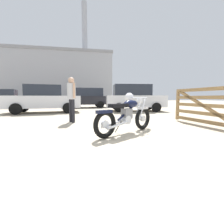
# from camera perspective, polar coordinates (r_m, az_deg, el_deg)

# --- Properties ---
(ground_plane) EXTENTS (80.00, 80.00, 0.00)m
(ground_plane) POSITION_cam_1_polar(r_m,az_deg,el_deg) (3.59, 3.96, -9.51)
(ground_plane) COLOR tan
(vintage_motorcycle) EXTENTS (1.84, 1.20, 1.07)m
(vintage_motorcycle) POSITION_cam_1_polar(r_m,az_deg,el_deg) (4.00, 5.59, -0.82)
(vintage_motorcycle) COLOR black
(vintage_motorcycle) RESTS_ON ground_plane
(timber_gate) EXTENTS (0.35, 2.54, 1.60)m
(timber_gate) POSITION_cam_1_polar(r_m,az_deg,el_deg) (5.59, 33.24, 2.27)
(timber_gate) COLOR olive
(timber_gate) RESTS_ON ground_plane
(bystander) EXTENTS (0.30, 0.40, 1.66)m
(bystander) POSITION_cam_1_polar(r_m,az_deg,el_deg) (5.84, -14.89, 6.17)
(bystander) COLOR black
(bystander) RESTS_ON ground_plane
(dark_sedan_left) EXTENTS (4.39, 2.35, 1.67)m
(dark_sedan_left) POSITION_cam_1_polar(r_m,az_deg,el_deg) (17.26, -35.38, 4.13)
(dark_sedan_left) COLOR black
(dark_sedan_left) RESTS_ON ground_plane
(white_estate_far) EXTENTS (3.95, 1.93, 1.78)m
(white_estate_far) POSITION_cam_1_polar(r_m,az_deg,el_deg) (14.38, -9.24, 5.32)
(white_estate_far) COLOR black
(white_estate_far) RESTS_ON ground_plane
(pale_sedan_back) EXTENTS (4.09, 2.23, 1.78)m
(pale_sedan_back) POSITION_cam_1_polar(r_m,az_deg,el_deg) (10.56, 8.16, 5.33)
(pale_sedan_back) COLOR black
(pale_sedan_back) RESTS_ON ground_plane
(silver_sedan_mid) EXTENTS (4.34, 2.22, 1.67)m
(silver_sedan_mid) POSITION_cam_1_polar(r_m,az_deg,el_deg) (10.28, -23.91, 4.47)
(silver_sedan_mid) COLOR black
(silver_sedan_mid) RESTS_ON ground_plane
(industrial_building) EXTENTS (20.77, 9.96, 20.51)m
(industrial_building) POSITION_cam_1_polar(r_m,az_deg,el_deg) (34.26, -18.48, 11.98)
(industrial_building) COLOR #9EA0A8
(industrial_building) RESTS_ON ground_plane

